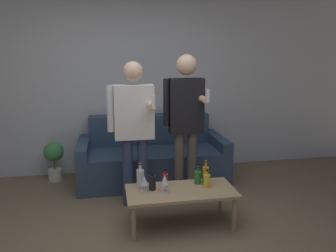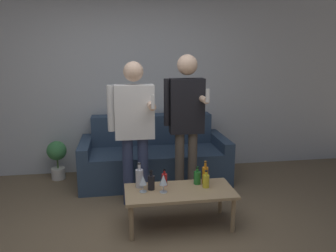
% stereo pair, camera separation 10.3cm
% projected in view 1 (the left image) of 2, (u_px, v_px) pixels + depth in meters
% --- Properties ---
extents(wall_back, '(8.00, 0.06, 2.70)m').
position_uv_depth(wall_back, '(125.00, 79.00, 4.67)').
color(wall_back, silver).
rests_on(wall_back, ground_plane).
extents(couch, '(1.97, 0.87, 0.86)m').
position_uv_depth(couch, '(152.00, 158.00, 4.51)').
color(couch, '#334760').
rests_on(couch, ground_plane).
extents(coffee_table, '(1.08, 0.50, 0.39)m').
position_uv_depth(coffee_table, '(181.00, 194.00, 3.27)').
color(coffee_table, tan).
rests_on(coffee_table, ground_plane).
extents(bottle_orange, '(0.07, 0.07, 0.18)m').
position_uv_depth(bottle_orange, '(198.00, 177.00, 3.40)').
color(bottle_orange, '#23752D').
rests_on(bottle_orange, coffee_table).
extents(bottle_green, '(0.07, 0.07, 0.20)m').
position_uv_depth(bottle_green, '(152.00, 182.00, 3.24)').
color(bottle_green, black).
rests_on(bottle_green, coffee_table).
extents(bottle_dark, '(0.07, 0.07, 0.24)m').
position_uv_depth(bottle_dark, '(206.00, 174.00, 3.41)').
color(bottle_dark, orange).
rests_on(bottle_dark, coffee_table).
extents(bottle_yellow, '(0.07, 0.07, 0.18)m').
position_uv_depth(bottle_yellow, '(207.00, 180.00, 3.32)').
color(bottle_yellow, yellow).
rests_on(bottle_yellow, coffee_table).
extents(bottle_red, '(0.08, 0.08, 0.26)m').
position_uv_depth(bottle_red, '(140.00, 178.00, 3.30)').
color(bottle_red, silver).
rests_on(bottle_red, coffee_table).
extents(bottle_clear, '(0.06, 0.06, 0.17)m').
position_uv_depth(bottle_clear, '(165.00, 179.00, 3.35)').
color(bottle_clear, '#B21E1E').
rests_on(bottle_clear, coffee_table).
extents(wine_glass_near, '(0.08, 0.08, 0.18)m').
position_uv_depth(wine_glass_near, '(165.00, 180.00, 3.18)').
color(wine_glass_near, silver).
rests_on(wine_glass_near, coffee_table).
extents(wine_glass_far, '(0.08, 0.08, 0.17)m').
position_uv_depth(wine_glass_far, '(144.00, 181.00, 3.18)').
color(wine_glass_far, silver).
rests_on(wine_glass_far, coffee_table).
extents(person_standing_left, '(0.51, 0.43, 1.63)m').
position_uv_depth(person_standing_left, '(134.00, 123.00, 3.61)').
color(person_standing_left, navy).
rests_on(person_standing_left, ground_plane).
extents(person_standing_right, '(0.45, 0.43, 1.70)m').
position_uv_depth(person_standing_right, '(186.00, 116.00, 3.71)').
color(person_standing_right, brown).
rests_on(person_standing_right, ground_plane).
extents(potted_plant, '(0.27, 0.27, 0.54)m').
position_uv_depth(potted_plant, '(54.00, 157.00, 4.46)').
color(potted_plant, silver).
rests_on(potted_plant, ground_plane).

